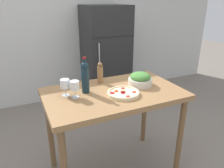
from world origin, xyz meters
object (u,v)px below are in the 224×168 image
(wine_bottle, at_px, (85,76))
(refrigerator, at_px, (106,55))
(salad_bowl, at_px, (140,79))
(wine_glass_near, at_px, (75,86))
(pepper_mill, at_px, (100,73))
(homemade_pizza, at_px, (123,93))
(wine_glass_far, at_px, (65,84))

(wine_bottle, bearing_deg, refrigerator, 61.12)
(refrigerator, height_order, salad_bowl, refrigerator)
(wine_glass_near, bearing_deg, refrigerator, 59.01)
(pepper_mill, xyz_separation_m, homemade_pizza, (0.08, -0.36, -0.09))
(wine_bottle, xyz_separation_m, wine_glass_near, (-0.12, -0.07, -0.05))
(wine_glass_far, bearing_deg, homemade_pizza, -22.98)
(pepper_mill, height_order, homemade_pizza, pepper_mill)
(wine_glass_far, bearing_deg, refrigerator, 56.23)
(wine_bottle, relative_size, homemade_pizza, 1.15)
(wine_glass_near, bearing_deg, salad_bowl, 0.72)
(refrigerator, xyz_separation_m, salad_bowl, (-0.34, -1.66, 0.17))
(pepper_mill, bearing_deg, wine_glass_near, -144.45)
(refrigerator, xyz_separation_m, wine_bottle, (-0.88, -1.60, 0.26))
(wine_glass_far, xyz_separation_m, salad_bowl, (0.72, -0.07, -0.04))
(wine_glass_far, relative_size, salad_bowl, 0.64)
(refrigerator, relative_size, pepper_mill, 7.58)
(wine_glass_far, relative_size, pepper_mill, 0.71)
(salad_bowl, height_order, homemade_pizza, salad_bowl)
(wine_bottle, bearing_deg, homemade_pizza, -33.94)
(wine_glass_near, distance_m, homemade_pizza, 0.43)
(wine_glass_far, bearing_deg, pepper_mill, 22.31)
(salad_bowl, distance_m, homemade_pizza, 0.29)
(pepper_mill, distance_m, salad_bowl, 0.40)
(salad_bowl, bearing_deg, refrigerator, 78.35)
(wine_glass_near, bearing_deg, pepper_mill, 35.55)
(wine_glass_near, xyz_separation_m, salad_bowl, (0.66, 0.01, -0.04))
(pepper_mill, bearing_deg, refrigerator, 64.85)
(refrigerator, height_order, homemade_pizza, refrigerator)
(wine_glass_far, xyz_separation_m, homemade_pizza, (0.47, -0.20, -0.09))
(refrigerator, height_order, pepper_mill, refrigerator)
(pepper_mill, height_order, salad_bowl, pepper_mill)
(wine_glass_near, xyz_separation_m, homemade_pizza, (0.40, -0.13, -0.09))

